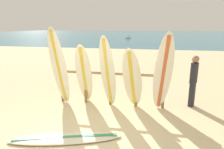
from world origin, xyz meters
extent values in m
plane|color=beige|center=(0.00, 0.00, 0.00)|extent=(120.00, 120.00, 0.00)
cube|color=teal|center=(0.00, 58.00, 0.00)|extent=(120.00, 80.00, 0.01)
cylinder|color=olive|center=(-1.46, 2.16, 0.59)|extent=(0.09, 0.09, 1.18)
cylinder|color=olive|center=(-0.63, 2.16, 0.59)|extent=(0.09, 0.09, 1.18)
cylinder|color=olive|center=(0.20, 2.16, 0.59)|extent=(0.09, 0.09, 1.18)
cylinder|color=olive|center=(1.03, 2.16, 0.59)|extent=(0.09, 0.09, 1.18)
cylinder|color=olive|center=(1.86, 2.16, 0.59)|extent=(0.09, 0.09, 1.18)
cylinder|color=olive|center=(0.20, 2.16, 1.03)|extent=(3.43, 0.08, 0.08)
ellipsoid|color=white|center=(-1.33, 1.77, 1.25)|extent=(0.62, 0.73, 2.50)
cube|color=gold|center=(-1.33, 1.77, 1.25)|extent=(0.18, 0.63, 2.30)
ellipsoid|color=white|center=(-0.57, 1.91, 1.01)|extent=(0.62, 1.06, 2.02)
cube|color=gold|center=(-0.57, 1.91, 1.01)|extent=(0.22, 0.94, 1.87)
ellipsoid|color=silver|center=(0.19, 1.86, 1.13)|extent=(0.59, 0.76, 2.26)
cube|color=gold|center=(0.19, 1.86, 1.13)|extent=(0.21, 0.64, 2.09)
ellipsoid|color=silver|center=(0.93, 1.79, 0.98)|extent=(0.71, 1.03, 1.96)
cube|color=gold|center=(0.93, 1.79, 0.98)|extent=(0.25, 0.89, 1.81)
ellipsoid|color=white|center=(1.79, 1.77, 1.19)|extent=(0.65, 0.96, 2.38)
cube|color=#CC5933|center=(1.79, 1.77, 1.19)|extent=(0.22, 0.83, 2.20)
ellipsoid|color=beige|center=(-0.38, -0.05, 0.04)|extent=(2.58, 1.21, 0.07)
cube|color=#388C59|center=(-0.38, -0.05, 0.04)|extent=(2.27, 0.75, 0.08)
cube|color=#26262D|center=(2.77, 2.52, 0.38)|extent=(0.22, 0.25, 0.76)
cube|color=#26262D|center=(2.77, 2.52, 1.08)|extent=(0.26, 0.31, 0.64)
sphere|color=#997051|center=(2.77, 2.52, 1.52)|extent=(0.22, 0.22, 0.22)
cube|color=silver|center=(-3.14, 36.93, 0.18)|extent=(0.82, 2.41, 0.35)
cube|color=silver|center=(-3.14, 36.93, 0.54)|extent=(0.56, 0.87, 0.36)
camera|label=1|loc=(1.41, -3.72, 2.50)|focal=31.48mm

